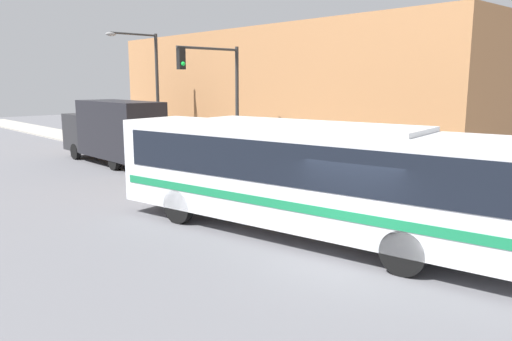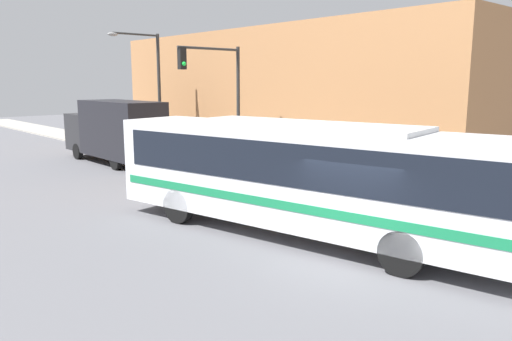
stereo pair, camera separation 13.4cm
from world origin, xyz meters
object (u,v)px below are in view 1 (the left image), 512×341
pedestrian_mid_block (259,153)px  parking_meter (254,158)px  delivery_truck (113,130)px  traffic_light_pole (219,89)px  street_lamp (150,84)px  city_bus (301,171)px  pedestrian_near_corner (210,150)px  fire_hydrant (373,192)px

pedestrian_mid_block → parking_meter: bearing=-137.9°
delivery_truck → traffic_light_pole: size_ratio=1.39×
street_lamp → pedestrian_mid_block: bearing=-75.3°
delivery_truck → parking_meter: 9.04m
city_bus → delivery_truck: (2.07, 15.64, -0.09)m
parking_meter → street_lamp: size_ratio=0.20×
city_bus → delivery_truck: size_ratio=1.56×
traffic_light_pole → pedestrian_near_corner: (1.57, 2.76, -3.14)m
street_lamp → pedestrian_mid_block: street_lamp is taller
fire_hydrant → parking_meter: bearing=90.0°
city_bus → street_lamp: street_lamp is taller
city_bus → fire_hydrant: size_ratio=15.88×
street_lamp → pedestrian_near_corner: (0.84, -4.28, -3.33)m
traffic_light_pole → parking_meter: size_ratio=4.23×
fire_hydrant → street_lamp: 15.14m
traffic_light_pole → delivery_truck: bearing=101.5°
delivery_truck → pedestrian_mid_block: delivery_truck is taller
parking_meter → fire_hydrant: bearing=-90.0°
street_lamp → pedestrian_near_corner: 5.49m
pedestrian_mid_block → city_bus: bearing=-125.9°
city_bus → delivery_truck: delivery_truck is taller
parking_meter → street_lamp: street_lamp is taller
parking_meter → traffic_light_pole: bearing=124.7°
parking_meter → street_lamp: (-0.19, 8.36, 3.22)m
pedestrian_mid_block → street_lamp: bearing=104.7°
pedestrian_near_corner → fire_hydrant: bearing=-93.6°
city_bus → fire_hydrant: 4.74m
delivery_truck → pedestrian_mid_block: size_ratio=5.04×
city_bus → street_lamp: 16.09m
traffic_light_pole → street_lamp: bearing=84.1°
parking_meter → city_bus: bearing=-122.8°
fire_hydrant → traffic_light_pole: (-0.91, 7.63, 3.56)m
pedestrian_near_corner → street_lamp: bearing=101.1°
traffic_light_pole → parking_meter: traffic_light_pole is taller
delivery_truck → street_lamp: street_lamp is taller
traffic_light_pole → pedestrian_mid_block: 4.04m
delivery_truck → traffic_light_pole: 7.84m
street_lamp → city_bus: bearing=-105.7°
pedestrian_mid_block → traffic_light_pole: bearing=-176.6°
street_lamp → traffic_light_pole: bearing=-95.9°
delivery_truck → street_lamp: (2.23, -0.31, 2.45)m
traffic_light_pole → pedestrian_near_corner: 4.46m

